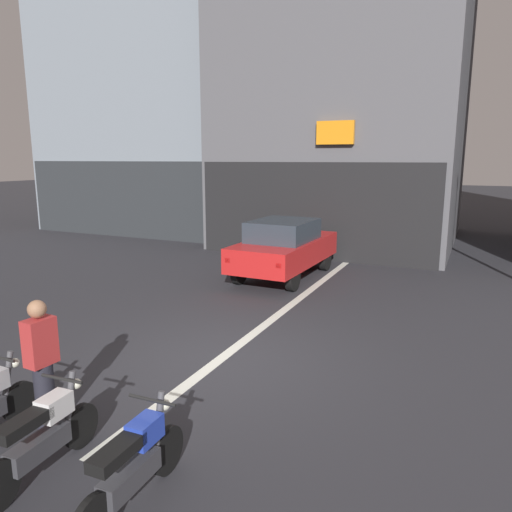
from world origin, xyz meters
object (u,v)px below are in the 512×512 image
car_red_crossing_near (284,246)px  motorcycle_blue_row_centre (134,464)px  motorcycle_white_row_left_mid (43,436)px  person_by_motorcycles (42,365)px

car_red_crossing_near → motorcycle_blue_row_centre: car_red_crossing_near is taller
motorcycle_white_row_left_mid → car_red_crossing_near: bearing=95.6°
car_red_crossing_near → motorcycle_blue_row_centre: size_ratio=2.48×
motorcycle_white_row_left_mid → person_by_motorcycles: (-0.71, 0.66, 0.40)m
motorcycle_white_row_left_mid → person_by_motorcycles: size_ratio=1.00×
car_red_crossing_near → motorcycle_white_row_left_mid: (0.90, -9.19, -0.43)m
car_red_crossing_near → motorcycle_blue_row_centre: (2.07, -9.17, -0.43)m
motorcycle_blue_row_centre → car_red_crossing_near: bearing=102.7°
motorcycle_white_row_left_mid → person_by_motorcycles: 1.05m
motorcycle_white_row_left_mid → motorcycle_blue_row_centre: (1.17, 0.03, 0.00)m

